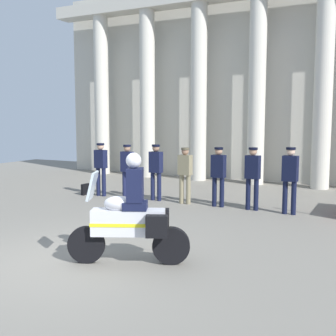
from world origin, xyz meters
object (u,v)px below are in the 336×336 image
(officer_in_row_3, at_px, (185,171))
(officer_in_row_1, at_px, (127,167))
(officer_in_row_6, at_px, (290,175))
(officer_in_row_0, at_px, (101,165))
(officer_in_row_5, at_px, (253,173))
(briefcase_on_ground, at_px, (85,189))
(motorcycle_with_rider, at_px, (132,218))
(officer_in_row_2, at_px, (156,168))
(officer_in_row_4, at_px, (218,172))

(officer_in_row_3, bearing_deg, officer_in_row_1, 3.98)
(officer_in_row_3, xyz_separation_m, officer_in_row_6, (2.98, -0.05, 0.06))
(officer_in_row_0, xyz_separation_m, officer_in_row_5, (4.90, 0.10, 0.00))
(briefcase_on_ground, bearing_deg, motorcycle_with_rider, -45.59)
(officer_in_row_5, bearing_deg, officer_in_row_1, 5.24)
(officer_in_row_2, distance_m, officer_in_row_5, 2.97)
(officer_in_row_0, height_order, officer_in_row_4, officer_in_row_0)
(officer_in_row_1, height_order, briefcase_on_ground, officer_in_row_1)
(motorcycle_with_rider, bearing_deg, officer_in_row_1, -81.62)
(officer_in_row_6, distance_m, motorcycle_with_rider, 5.32)
(officer_in_row_0, relative_size, officer_in_row_1, 1.02)
(officer_in_row_4, bearing_deg, officer_in_row_5, -174.11)
(officer_in_row_0, relative_size, officer_in_row_4, 1.01)
(officer_in_row_1, xyz_separation_m, officer_in_row_4, (3.01, -0.03, 0.01))
(officer_in_row_3, relative_size, officer_in_row_4, 0.98)
(officer_in_row_1, distance_m, officer_in_row_2, 1.01)
(officer_in_row_3, distance_m, officer_in_row_5, 1.98)
(officer_in_row_0, bearing_deg, officer_in_row_3, -173.13)
(officer_in_row_0, height_order, officer_in_row_2, officer_in_row_2)
(officer_in_row_4, distance_m, officer_in_row_6, 1.97)
(officer_in_row_6, bearing_deg, motorcycle_with_rider, 77.99)
(officer_in_row_3, height_order, motorcycle_with_rider, motorcycle_with_rider)
(officer_in_row_4, relative_size, motorcycle_with_rider, 0.86)
(officer_in_row_6, bearing_deg, officer_in_row_2, 4.10)
(officer_in_row_2, relative_size, officer_in_row_5, 1.00)
(officer_in_row_1, height_order, officer_in_row_6, officer_in_row_6)
(officer_in_row_5, bearing_deg, officer_in_row_6, -178.96)
(officer_in_row_4, xyz_separation_m, officer_in_row_5, (0.97, 0.00, 0.01))
(officer_in_row_4, bearing_deg, officer_in_row_2, 4.77)
(briefcase_on_ground, bearing_deg, officer_in_row_4, 2.10)
(officer_in_row_2, bearing_deg, officer_in_row_3, -177.62)
(officer_in_row_0, relative_size, officer_in_row_5, 1.00)
(officer_in_row_2, height_order, officer_in_row_6, officer_in_row_6)
(officer_in_row_1, relative_size, officer_in_row_4, 0.99)
(officer_in_row_4, xyz_separation_m, motorcycle_with_rider, (0.36, -5.14, -0.19))
(officer_in_row_2, height_order, briefcase_on_ground, officer_in_row_2)
(officer_in_row_6, xyz_separation_m, motorcycle_with_rider, (-1.61, -5.07, -0.23))
(officer_in_row_0, relative_size, officer_in_row_6, 0.97)
(officer_in_row_4, bearing_deg, officer_in_row_3, 7.11)
(officer_in_row_5, xyz_separation_m, officer_in_row_6, (1.00, -0.08, 0.02))
(officer_in_row_3, bearing_deg, officer_in_row_4, -172.89)
(officer_in_row_2, bearing_deg, officer_in_row_1, 5.55)
(officer_in_row_0, xyz_separation_m, officer_in_row_1, (0.92, 0.12, -0.02))
(motorcycle_with_rider, distance_m, briefcase_on_ground, 6.99)
(motorcycle_with_rider, bearing_deg, officer_in_row_6, -132.38)
(officer_in_row_0, xyz_separation_m, motorcycle_with_rider, (4.29, -5.05, -0.20))
(officer_in_row_5, height_order, briefcase_on_ground, officer_in_row_5)
(officer_in_row_1, height_order, officer_in_row_4, officer_in_row_4)
(officer_in_row_1, xyz_separation_m, officer_in_row_2, (1.01, -0.00, 0.02))
(officer_in_row_1, height_order, officer_in_row_5, officer_in_row_5)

